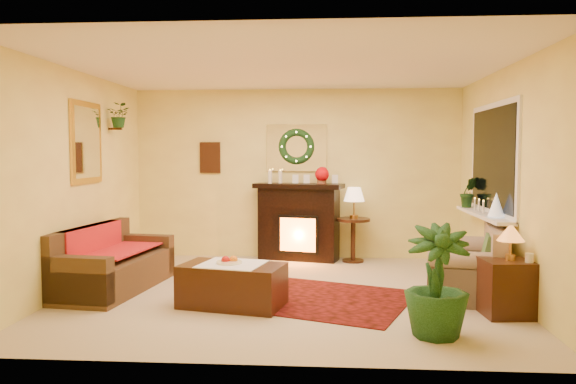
# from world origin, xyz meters

# --- Properties ---
(floor) EXTENTS (5.00, 5.00, 0.00)m
(floor) POSITION_xyz_m (0.00, 0.00, 0.00)
(floor) COLOR beige
(floor) RESTS_ON ground
(ceiling) EXTENTS (5.00, 5.00, 0.00)m
(ceiling) POSITION_xyz_m (0.00, 0.00, 2.60)
(ceiling) COLOR white
(ceiling) RESTS_ON ground
(wall_back) EXTENTS (5.00, 5.00, 0.00)m
(wall_back) POSITION_xyz_m (0.00, 2.25, 1.30)
(wall_back) COLOR #EFD88C
(wall_back) RESTS_ON ground
(wall_front) EXTENTS (5.00, 5.00, 0.00)m
(wall_front) POSITION_xyz_m (0.00, -2.25, 1.30)
(wall_front) COLOR #EFD88C
(wall_front) RESTS_ON ground
(wall_left) EXTENTS (4.50, 4.50, 0.00)m
(wall_left) POSITION_xyz_m (-2.50, 0.00, 1.30)
(wall_left) COLOR #EFD88C
(wall_left) RESTS_ON ground
(wall_right) EXTENTS (4.50, 4.50, 0.00)m
(wall_right) POSITION_xyz_m (2.50, 0.00, 1.30)
(wall_right) COLOR #EFD88C
(wall_right) RESTS_ON ground
(area_rug) EXTENTS (2.56, 2.25, 0.01)m
(area_rug) POSITION_xyz_m (0.29, -0.23, 0.01)
(area_rug) COLOR #741A02
(area_rug) RESTS_ON floor
(sofa) EXTENTS (0.99, 1.85, 0.76)m
(sofa) POSITION_xyz_m (-2.04, -0.01, 0.43)
(sofa) COLOR brown
(sofa) RESTS_ON floor
(red_throw) EXTENTS (0.75, 1.22, 0.02)m
(red_throw) POSITION_xyz_m (-2.10, 0.11, 0.46)
(red_throw) COLOR red
(red_throw) RESTS_ON sofa
(fireplace) EXTENTS (1.25, 0.65, 1.09)m
(fireplace) POSITION_xyz_m (0.04, 2.04, 0.55)
(fireplace) COLOR #372210
(fireplace) RESTS_ON floor
(poinsettia) EXTENTS (0.21, 0.21, 0.21)m
(poinsettia) POSITION_xyz_m (0.40, 2.00, 1.30)
(poinsettia) COLOR red
(poinsettia) RESTS_ON fireplace
(mantel_candle_a) EXTENTS (0.07, 0.07, 0.20)m
(mantel_candle_a) POSITION_xyz_m (-0.39, 2.01, 1.26)
(mantel_candle_a) COLOR beige
(mantel_candle_a) RESTS_ON fireplace
(mantel_candle_b) EXTENTS (0.06, 0.06, 0.19)m
(mantel_candle_b) POSITION_xyz_m (-0.23, 2.04, 1.26)
(mantel_candle_b) COLOR #FFFCD0
(mantel_candle_b) RESTS_ON fireplace
(mantel_mirror) EXTENTS (0.92, 0.02, 0.72)m
(mantel_mirror) POSITION_xyz_m (0.00, 2.23, 1.70)
(mantel_mirror) COLOR white
(mantel_mirror) RESTS_ON wall_back
(wreath) EXTENTS (0.55, 0.11, 0.55)m
(wreath) POSITION_xyz_m (0.00, 2.19, 1.72)
(wreath) COLOR #194719
(wreath) RESTS_ON wall_back
(wall_art) EXTENTS (0.32, 0.03, 0.48)m
(wall_art) POSITION_xyz_m (-1.35, 2.23, 1.55)
(wall_art) COLOR #381E11
(wall_art) RESTS_ON wall_back
(gold_mirror) EXTENTS (0.03, 0.84, 1.00)m
(gold_mirror) POSITION_xyz_m (-2.48, 0.30, 1.75)
(gold_mirror) COLOR gold
(gold_mirror) RESTS_ON wall_left
(hanging_plant) EXTENTS (0.33, 0.28, 0.36)m
(hanging_plant) POSITION_xyz_m (-2.34, 1.05, 1.97)
(hanging_plant) COLOR #194719
(hanging_plant) RESTS_ON wall_left
(loveseat) EXTENTS (1.06, 1.51, 0.80)m
(loveseat) POSITION_xyz_m (2.06, 0.09, 0.42)
(loveseat) COLOR #A59A89
(loveseat) RESTS_ON floor
(window_frame) EXTENTS (0.03, 1.86, 1.36)m
(window_frame) POSITION_xyz_m (2.48, 0.55, 1.55)
(window_frame) COLOR white
(window_frame) RESTS_ON wall_right
(window_glass) EXTENTS (0.02, 1.70, 1.22)m
(window_glass) POSITION_xyz_m (2.47, 0.55, 1.55)
(window_glass) COLOR black
(window_glass) RESTS_ON wall_right
(window_sill) EXTENTS (0.22, 1.86, 0.04)m
(window_sill) POSITION_xyz_m (2.38, 0.55, 0.87)
(window_sill) COLOR white
(window_sill) RESTS_ON wall_right
(mini_tree) EXTENTS (0.18, 0.18, 0.27)m
(mini_tree) POSITION_xyz_m (2.39, 0.06, 1.04)
(mini_tree) COLOR white
(mini_tree) RESTS_ON window_sill
(sill_plant) EXTENTS (0.29, 0.24, 0.53)m
(sill_plant) POSITION_xyz_m (2.37, 1.25, 1.08)
(sill_plant) COLOR #1C4520
(sill_plant) RESTS_ON window_sill
(side_table_round) EXTENTS (0.63, 0.63, 0.65)m
(side_table_round) POSITION_xyz_m (0.86, 1.92, 0.32)
(side_table_round) COLOR black
(side_table_round) RESTS_ON floor
(lamp_cream) EXTENTS (0.31, 0.31, 0.47)m
(lamp_cream) POSITION_xyz_m (0.87, 1.92, 0.88)
(lamp_cream) COLOR #FACC9B
(lamp_cream) RESTS_ON side_table_round
(end_table_square) EXTENTS (0.50, 0.50, 0.56)m
(end_table_square) POSITION_xyz_m (2.26, -0.77, 0.27)
(end_table_square) COLOR #35180D
(end_table_square) RESTS_ON floor
(lamp_tiffany) EXTENTS (0.27, 0.27, 0.39)m
(lamp_tiffany) POSITION_xyz_m (2.29, -0.78, 0.74)
(lamp_tiffany) COLOR orange
(lamp_tiffany) RESTS_ON end_table_square
(coffee_table) EXTENTS (1.17, 0.81, 0.45)m
(coffee_table) POSITION_xyz_m (-0.52, -0.63, 0.21)
(coffee_table) COLOR #47231C
(coffee_table) RESTS_ON floor
(fruit_bowl) EXTENTS (0.27, 0.27, 0.06)m
(fruit_bowl) POSITION_xyz_m (-0.56, -0.61, 0.45)
(fruit_bowl) COLOR #F2F0C5
(fruit_bowl) RESTS_ON coffee_table
(floor_palm) EXTENTS (1.75, 1.75, 2.99)m
(floor_palm) POSITION_xyz_m (1.44, -1.48, 0.45)
(floor_palm) COLOR #1D521E
(floor_palm) RESTS_ON floor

